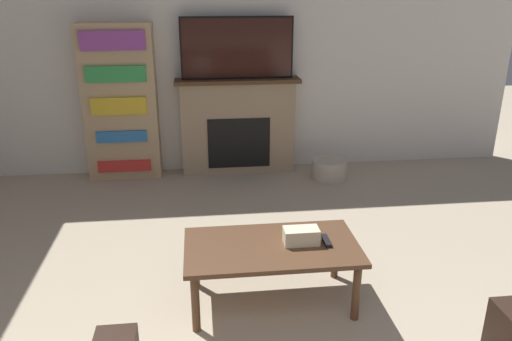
# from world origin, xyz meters

# --- Properties ---
(wall_back) EXTENTS (6.27, 0.06, 2.70)m
(wall_back) POSITION_xyz_m (0.00, 4.82, 1.35)
(wall_back) COLOR silver
(wall_back) RESTS_ON ground_plane
(fireplace) EXTENTS (1.31, 0.28, 1.02)m
(fireplace) POSITION_xyz_m (0.06, 4.68, 0.51)
(fireplace) COLOR tan
(fireplace) RESTS_ON ground_plane
(tv) EXTENTS (1.15, 0.03, 0.62)m
(tv) POSITION_xyz_m (0.06, 4.66, 1.33)
(tv) COLOR black
(tv) RESTS_ON fireplace
(coffee_table) EXTENTS (1.09, 0.60, 0.41)m
(coffee_table) POSITION_xyz_m (0.07, 2.21, 0.36)
(coffee_table) COLOR brown
(coffee_table) RESTS_ON ground_plane
(tissue_box) EXTENTS (0.22, 0.12, 0.10)m
(tissue_box) POSITION_xyz_m (0.26, 2.21, 0.46)
(tissue_box) COLOR beige
(tissue_box) RESTS_ON coffee_table
(remote_control) EXTENTS (0.04, 0.15, 0.02)m
(remote_control) POSITION_xyz_m (0.42, 2.21, 0.42)
(remote_control) COLOR black
(remote_control) RESTS_ON coffee_table
(bookshelf) EXTENTS (0.74, 0.29, 1.59)m
(bookshelf) POSITION_xyz_m (-1.14, 4.65, 0.80)
(bookshelf) COLOR tan
(bookshelf) RESTS_ON ground_plane
(storage_basket) EXTENTS (0.37, 0.37, 0.20)m
(storage_basket) POSITION_xyz_m (1.00, 4.33, 0.10)
(storage_basket) COLOR #BCB29E
(storage_basket) RESTS_ON ground_plane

